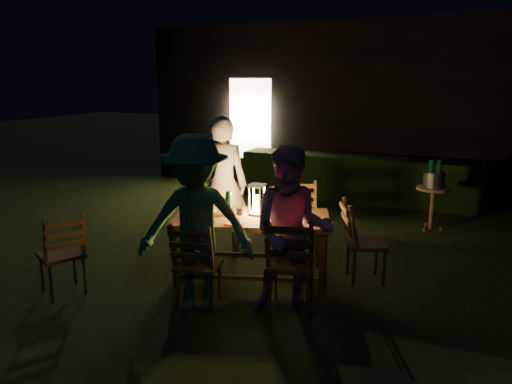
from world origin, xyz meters
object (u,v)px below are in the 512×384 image
at_px(chair_spare, 63,268).
at_px(lantern, 257,201).
at_px(chair_far_right, 301,233).
at_px(person_opp_left, 196,224).
at_px(chair_near_left, 198,279).
at_px(chair_near_right, 291,280).
at_px(bottle_table, 229,203).
at_px(bottle_bucket_b, 438,176).
at_px(ice_bucket, 434,180).
at_px(side_table, 433,192).
at_px(bottle_bucket_a, 430,176).
at_px(dining_table, 252,222).
at_px(chair_far_left, 222,230).
at_px(chair_end, 364,256).
at_px(person_house_side, 222,185).
at_px(person_opp_right, 292,232).

height_order(chair_spare, lantern, lantern).
relative_size(chair_far_right, person_opp_left, 0.55).
relative_size(chair_near_left, chair_near_right, 0.92).
relative_size(bottle_table, bottle_bucket_b, 0.88).
xyz_separation_m(lantern, ice_bucket, (1.66, 2.57, -0.11)).
height_order(chair_far_right, bottle_bucket_b, bottle_bucket_b).
distance_m(side_table, ice_bucket, 0.19).
bearing_deg(bottle_bucket_a, bottle_table, -125.14).
bearing_deg(bottle_bucket_a, chair_near_right, -107.04).
height_order(chair_near_left, chair_spare, chair_spare).
bearing_deg(bottle_bucket_b, lantern, -123.27).
relative_size(chair_spare, person_opp_left, 0.54).
xyz_separation_m(dining_table, lantern, (0.03, 0.06, 0.23)).
xyz_separation_m(person_opp_left, ice_bucket, (1.86, 3.55, -0.10)).
xyz_separation_m(chair_far_left, chair_spare, (-0.92, -1.77, -0.01)).
height_order(dining_table, chair_end, chair_end).
xyz_separation_m(dining_table, chair_far_right, (0.28, 0.90, -0.35)).
relative_size(chair_far_left, lantern, 2.72).
bearing_deg(bottle_table, bottle_bucket_a, 54.86).
distance_m(dining_table, lantern, 0.24).
bearing_deg(chair_spare, bottle_table, -21.86).
height_order(ice_bucket, bottle_bucket_b, bottle_bucket_b).
bearing_deg(person_house_side, chair_far_left, 90.76).
bearing_deg(ice_bucket, bottle_bucket_b, 38.66).
xyz_separation_m(dining_table, chair_near_left, (-0.18, -0.87, -0.36)).
distance_m(chair_near_left, lantern, 1.12).
height_order(ice_bucket, bottle_bucket_a, bottle_bucket_a).
height_order(chair_far_left, lantern, lantern).
xyz_separation_m(side_table, bottle_bucket_a, (-0.05, -0.04, 0.24)).
height_order(chair_spare, bottle_bucket_b, bottle_bucket_b).
bearing_deg(chair_far_left, side_table, -155.74).
relative_size(chair_near_right, chair_spare, 1.08).
xyz_separation_m(chair_near_right, bottle_bucket_b, (1.07, 3.26, 0.50)).
bearing_deg(chair_far_right, side_table, -153.98).
height_order(chair_near_right, person_house_side, person_house_side).
xyz_separation_m(chair_spare, person_opp_left, (1.43, 0.26, 0.57)).
bearing_deg(person_opp_left, bottle_bucket_a, 44.21).
bearing_deg(dining_table, person_house_side, 118.76).
distance_m(dining_table, chair_near_right, 0.95).
relative_size(chair_near_left, chair_end, 0.98).
relative_size(chair_near_right, bottle_table, 3.54).
bearing_deg(person_opp_right, chair_end, 46.34).
bearing_deg(chair_near_right, person_opp_right, -79.34).
bearing_deg(person_house_side, bottle_bucket_b, -158.56).
distance_m(chair_far_right, bottle_table, 1.24).
relative_size(chair_near_right, bottle_bucket_a, 3.10).
bearing_deg(chair_near_left, lantern, 66.15).
height_order(bottle_table, bottle_bucket_b, bottle_table).
xyz_separation_m(chair_end, lantern, (-1.14, -0.33, 0.58)).
height_order(chair_spare, bottle_bucket_a, bottle_bucket_a).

